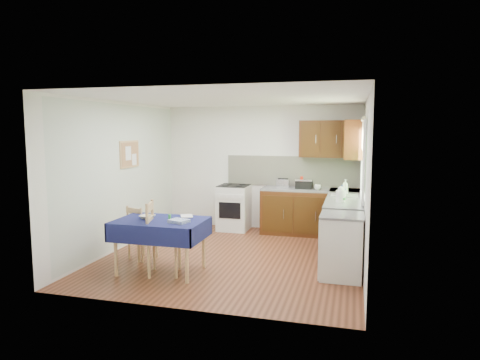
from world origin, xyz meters
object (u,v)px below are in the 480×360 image
(dining_table, at_px, (160,227))
(toaster, at_px, (283,183))
(dish_rack, at_px, (344,195))
(chair_far, at_px, (141,231))
(sandwich_press, at_px, (304,184))
(kettle, at_px, (341,195))
(chair_near, at_px, (160,236))

(dining_table, distance_m, toaster, 3.09)
(dining_table, xyz_separation_m, dish_rack, (2.48, 2.00, 0.27))
(dining_table, bearing_deg, toaster, 73.50)
(dining_table, relative_size, chair_far, 1.48)
(chair_far, bearing_deg, sandwich_press, -114.56)
(toaster, distance_m, kettle, 1.83)
(dining_table, bearing_deg, chair_far, 148.56)
(dining_table, bearing_deg, kettle, 37.52)
(chair_far, xyz_separation_m, toaster, (1.86, 2.31, 0.54))
(dish_rack, distance_m, kettle, 0.64)
(dining_table, relative_size, toaster, 5.19)
(chair_near, bearing_deg, sandwich_press, -46.10)
(sandwich_press, height_order, kettle, kettle)
(chair_far, height_order, toaster, toaster)
(sandwich_press, bearing_deg, toaster, -174.93)
(dish_rack, relative_size, kettle, 1.83)
(dining_table, bearing_deg, dish_rack, 47.20)
(dining_table, xyz_separation_m, toaster, (1.29, 2.78, 0.33))
(kettle, bearing_deg, chair_near, -149.15)
(chair_near, bearing_deg, dining_table, 8.36)
(sandwich_press, bearing_deg, dining_table, -114.43)
(chair_far, xyz_separation_m, chair_near, (0.61, -0.55, 0.10))
(toaster, bearing_deg, dish_rack, -37.98)
(dining_table, distance_m, sandwich_press, 3.27)
(dish_rack, xyz_separation_m, kettle, (-0.04, -0.64, 0.09))
(chair_near, height_order, toaster, toaster)
(toaster, relative_size, dish_rack, 0.53)
(dish_rack, height_order, kettle, kettle)
(chair_near, distance_m, toaster, 3.15)
(dish_rack, bearing_deg, dining_table, -160.63)
(chair_far, xyz_separation_m, sandwich_press, (2.28, 2.29, 0.54))
(chair_far, height_order, chair_near, chair_near)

